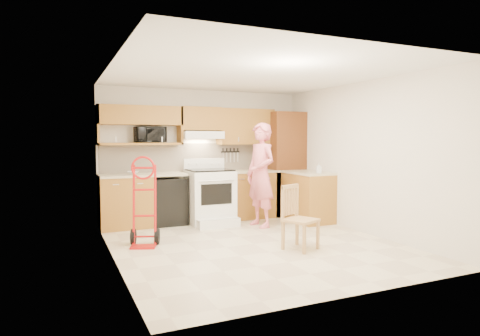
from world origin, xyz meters
TOP-DOWN VIEW (x-y plane):
  - floor at (0.00, 0.00)m, footprint 4.00×4.50m
  - ceiling at (0.00, 0.00)m, footprint 4.00×4.50m
  - wall_back at (0.00, 2.26)m, footprint 4.00×0.02m
  - wall_front at (0.00, -2.26)m, footprint 4.00×0.02m
  - wall_left at (-2.01, 0.00)m, footprint 0.02×4.50m
  - wall_right at (2.01, 0.00)m, footprint 0.02×4.50m
  - backsplash at (0.00, 2.23)m, footprint 3.92×0.03m
  - lower_cab_left at (-1.55, 1.95)m, footprint 0.90×0.60m
  - dishwasher at (-0.80, 1.95)m, footprint 0.60×0.60m
  - lower_cab_right at (0.83, 1.95)m, footprint 1.14×0.60m
  - countertop_left at (-1.25, 1.95)m, footprint 1.50×0.63m
  - countertop_right at (0.83, 1.95)m, footprint 1.14×0.63m
  - cab_return_right at (1.70, 1.15)m, footprint 0.60×1.00m
  - countertop_return at (1.70, 1.15)m, footprint 0.63×1.00m
  - pantry_tall at (1.65, 1.95)m, footprint 0.70×0.60m
  - upper_cab_left at (-1.25, 2.08)m, footprint 1.50×0.33m
  - upper_shelf_mw at (-1.25, 2.08)m, footprint 1.50×0.33m
  - upper_cab_center at (-0.12, 2.08)m, footprint 0.76×0.33m
  - upper_cab_right at (0.83, 2.08)m, footprint 1.14×0.33m
  - range_hood at (-0.12, 2.02)m, footprint 0.76×0.46m
  - knife_strip at (0.55, 2.21)m, footprint 0.40×0.05m
  - microwave at (-1.08, 2.08)m, footprint 0.55×0.40m
  - range at (-0.07, 1.65)m, footprint 0.80×1.06m
  - person at (0.66, 1.08)m, footprint 0.55×0.74m
  - hand_truck at (-1.51, 0.54)m, footprint 0.58×0.56m
  - dining_chair at (0.47, -0.54)m, footprint 0.55×0.57m
  - soap_bottle at (1.70, 0.81)m, footprint 0.11×0.11m
  - bowl at (-1.41, 1.95)m, footprint 0.26×0.26m

SIDE VIEW (x-z plane):
  - floor at x=0.00m, z-range -0.02..0.00m
  - dishwasher at x=-0.80m, z-range 0.00..0.85m
  - lower_cab_left at x=-1.55m, z-range 0.00..0.90m
  - lower_cab_right at x=0.83m, z-range 0.00..0.90m
  - cab_return_right at x=1.70m, z-range 0.00..0.90m
  - dining_chair at x=0.47m, z-range 0.00..0.91m
  - hand_truck at x=-1.51m, z-range 0.00..1.18m
  - range at x=-0.07m, z-range 0.00..1.19m
  - countertop_left at x=-1.25m, z-range 0.90..0.94m
  - countertop_right at x=0.83m, z-range 0.90..0.94m
  - countertop_return at x=1.70m, z-range 0.90..0.94m
  - person at x=0.66m, z-range 0.00..1.84m
  - bowl at x=-1.41m, z-range 0.94..0.99m
  - soap_bottle at x=1.70m, z-range 0.94..1.13m
  - pantry_tall at x=1.65m, z-range 0.00..2.10m
  - backsplash at x=0.00m, z-range 0.92..1.48m
  - knife_strip at x=0.55m, z-range 1.09..1.39m
  - wall_back at x=0.00m, z-range 0.00..2.50m
  - wall_front at x=0.00m, z-range 0.00..2.50m
  - wall_left at x=-2.01m, z-range 0.00..2.50m
  - wall_right at x=2.01m, z-range 0.00..2.50m
  - upper_shelf_mw at x=-1.25m, z-range 1.45..1.49m
  - range_hood at x=-0.12m, z-range 1.56..1.70m
  - microwave at x=-1.08m, z-range 1.49..1.77m
  - upper_cab_right at x=0.83m, z-range 1.45..2.15m
  - upper_cab_center at x=-0.12m, z-range 1.72..2.16m
  - upper_cab_left at x=-1.25m, z-range 1.81..2.15m
  - ceiling at x=0.00m, z-range 2.50..2.52m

